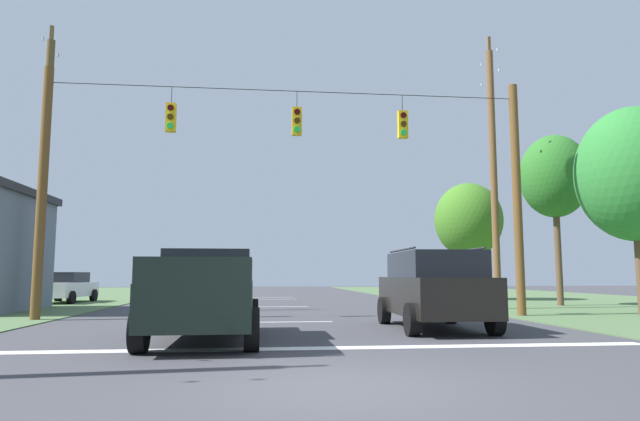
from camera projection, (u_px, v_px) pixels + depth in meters
The scene contains 15 objects.
ground_plane at pixel (335, 386), 7.05m from camera, with size 120.00×120.00×0.00m, color #3D3D42.
stop_bar_stripe at pixel (309, 348), 10.60m from camera, with size 13.57×0.45×0.01m, color white.
lane_dash_0 at pixel (291, 322), 16.53m from camera, with size 0.15×2.50×0.01m, color white.
lane_dash_1 at pixel (280, 307), 24.42m from camera, with size 0.15×2.50×0.01m, color white.
lane_dash_2 at pixel (275, 299), 31.80m from camera, with size 0.15×2.50×0.01m, color white.
lane_dash_3 at pixel (274, 297), 34.47m from camera, with size 0.15×2.50×0.01m, color white.
overhead_signal_span at pixel (291, 184), 18.41m from camera, with size 15.96×0.31×8.06m.
pickup_truck at pixel (206, 295), 12.04m from camera, with size 2.31×5.41×1.95m.
suv_black at pixel (433, 288), 14.46m from camera, with size 2.32×4.85×2.05m.
distant_car_crossing_white at pixel (65, 287), 27.55m from camera, with size 2.27×4.42×1.52m.
utility_pole_mid_right at pixel (493, 170), 23.12m from camera, with size 0.29×1.86×11.49m.
utility_pole_near_left at pixel (44, 169), 20.84m from camera, with size 0.30×1.65×10.95m.
tree_roadside_right at pixel (468, 220), 30.95m from camera, with size 3.73×3.73×6.48m.
tree_roadside_far_right at pixel (554, 177), 25.53m from camera, with size 3.08×3.08×7.80m.
tree_roadside_left at pixel (634, 174), 19.49m from camera, with size 3.91×3.91×7.28m.
Camera 1 is at (-0.99, -7.20, 1.40)m, focal length 31.28 mm.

